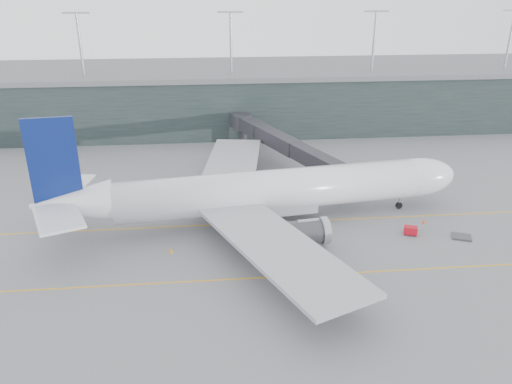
{
  "coord_description": "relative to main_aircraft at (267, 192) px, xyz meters",
  "views": [
    {
      "loc": [
        -1.06,
        -75.18,
        35.44
      ],
      "look_at": [
        5.92,
        -4.0,
        5.4
      ],
      "focal_mm": 35.0,
      "sensor_mm": 36.0,
      "label": 1
    }
  ],
  "objects": [
    {
      "name": "uld_a",
      "position": [
        -13.02,
        13.32,
        -4.3
      ],
      "size": [
        2.6,
        2.38,
        1.91
      ],
      "rotation": [
        0.0,
        0.0,
        -0.41
      ],
      "color": "#38383D",
      "rests_on": "ground"
    },
    {
      "name": "main_aircraft",
      "position": [
        0.0,
        0.0,
        0.0
      ],
      "size": [
        67.4,
        62.85,
        18.9
      ],
      "rotation": [
        0.0,
        0.0,
        0.13
      ],
      "color": "silver",
      "rests_on": "ground"
    },
    {
      "name": "cone_tail",
      "position": [
        -14.7,
        -8.48,
        -4.91
      ],
      "size": [
        0.49,
        0.49,
        0.78
      ],
      "primitive_type": "cone",
      "color": "orange",
      "rests_on": "ground"
    },
    {
      "name": "cone_wing_port",
      "position": [
        1.7,
        14.76,
        -4.93
      ],
      "size": [
        0.47,
        0.47,
        0.75
      ],
      "primitive_type": "cone",
      "color": "red",
      "rests_on": "ground"
    },
    {
      "name": "uld_b",
      "position": [
        -10.67,
        15.65,
        -4.38
      ],
      "size": [
        2.14,
        1.81,
        1.76
      ],
      "rotation": [
        0.0,
        0.0,
        -0.15
      ],
      "color": "#38383D",
      "rests_on": "ground"
    },
    {
      "name": "taxiline_a",
      "position": [
        -7.65,
        -0.25,
        -5.29
      ],
      "size": [
        160.0,
        0.25,
        0.02
      ],
      "primitive_type": "cube",
      "color": "orange",
      "rests_on": "ground"
    },
    {
      "name": "uld_c",
      "position": [
        -6.86,
        14.26,
        -4.44
      ],
      "size": [
        1.98,
        1.67,
        1.64
      ],
      "rotation": [
        0.0,
        0.0,
        -0.13
      ],
      "color": "#38383D",
      "rests_on": "ground"
    },
    {
      "name": "baggage_dolly",
      "position": [
        28.62,
        -8.2,
        -5.14
      ],
      "size": [
        3.39,
        3.09,
        0.28
      ],
      "primitive_type": "cube",
      "rotation": [
        0.0,
        0.0,
        -0.4
      ],
      "color": "#3A3A3F",
      "rests_on": "ground"
    },
    {
      "name": "taxiline_b",
      "position": [
        -7.65,
        -16.25,
        -5.29
      ],
      "size": [
        160.0,
        0.25,
        0.02
      ],
      "primitive_type": "cube",
      "color": "orange",
      "rests_on": "ground"
    },
    {
      "name": "gse_cart",
      "position": [
        21.29,
        -6.47,
        -4.57
      ],
      "size": [
        2.26,
        1.85,
        1.33
      ],
      "rotation": [
        0.0,
        0.0,
        -0.36
      ],
      "color": "#B90D1B",
      "rests_on": "ground"
    },
    {
      "name": "terminal",
      "position": [
        -7.66,
        61.74,
        2.31
      ],
      "size": [
        240.0,
        36.0,
        29.0
      ],
      "color": "#1E2929",
      "rests_on": "ground"
    },
    {
      "name": "jet_bridge",
      "position": [
        7.12,
        28.08,
        0.18
      ],
      "size": [
        21.05,
        45.87,
        7.32
      ],
      "rotation": [
        0.0,
        0.0,
        0.38
      ],
      "color": "#27272C",
      "rests_on": "ground"
    },
    {
      "name": "cone_wing_stbd",
      "position": [
        3.44,
        -14.91,
        -4.94
      ],
      "size": [
        0.46,
        0.46,
        0.73
      ],
      "primitive_type": "cone",
      "color": "red",
      "rests_on": "ground"
    },
    {
      "name": "taxiline_lead_main",
      "position": [
        -2.65,
        23.75,
        -5.29
      ],
      "size": [
        0.25,
        60.0,
        0.02
      ],
      "primitive_type": "cube",
      "color": "orange",
      "rests_on": "ground"
    },
    {
      "name": "ground",
      "position": [
        -7.65,
        3.75,
        -5.3
      ],
      "size": [
        320.0,
        320.0,
        0.0
      ],
      "primitive_type": "plane",
      "color": "slate",
      "rests_on": "ground"
    },
    {
      "name": "cone_nose",
      "position": [
        24.96,
        -2.94,
        -4.93
      ],
      "size": [
        0.47,
        0.47,
        0.75
      ],
      "primitive_type": "cone",
      "color": "#E5420C",
      "rests_on": "ground"
    }
  ]
}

